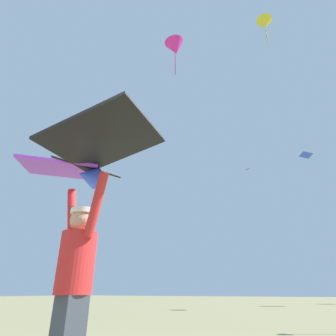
{
  "coord_description": "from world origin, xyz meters",
  "views": [
    {
      "loc": [
        2.18,
        -2.29,
        0.84
      ],
      "look_at": [
        0.13,
        1.57,
        2.81
      ],
      "focal_mm": 29.56,
      "sensor_mm": 36.0,
      "label": 1
    }
  ],
  "objects_px": {
    "distant_kite_yellow_far_center": "(264,24)",
    "distant_kite_blue_high_right": "(306,155)",
    "kite_flyer_person": "(74,281)",
    "held_stunt_kite": "(81,160)",
    "distant_kite_purple_low_right": "(247,169)",
    "distant_kite_magenta_low_left": "(175,48)"
  },
  "relations": [
    {
      "from": "distant_kite_yellow_far_center",
      "to": "distant_kite_blue_high_right",
      "type": "bearing_deg",
      "value": 72.25
    },
    {
      "from": "kite_flyer_person",
      "to": "distant_kite_yellow_far_center",
      "type": "relative_size",
      "value": 0.76
    },
    {
      "from": "kite_flyer_person",
      "to": "distant_kite_blue_high_right",
      "type": "xyz_separation_m",
      "value": [
        2.44,
        16.34,
        8.05
      ]
    },
    {
      "from": "held_stunt_kite",
      "to": "distant_kite_purple_low_right",
      "type": "height_order",
      "value": "distant_kite_purple_low_right"
    },
    {
      "from": "distant_kite_purple_low_right",
      "to": "distant_kite_magenta_low_left",
      "type": "bearing_deg",
      "value": -89.12
    },
    {
      "from": "distant_kite_magenta_low_left",
      "to": "kite_flyer_person",
      "type": "bearing_deg",
      "value": -69.72
    },
    {
      "from": "held_stunt_kite",
      "to": "distant_kite_yellow_far_center",
      "type": "xyz_separation_m",
      "value": [
        1.68,
        13.94,
        16.7
      ]
    },
    {
      "from": "held_stunt_kite",
      "to": "distant_kite_blue_high_right",
      "type": "height_order",
      "value": "distant_kite_blue_high_right"
    },
    {
      "from": "distant_kite_yellow_far_center",
      "to": "distant_kite_blue_high_right",
      "type": "xyz_separation_m",
      "value": [
        0.8,
        2.5,
        -9.85
      ]
    },
    {
      "from": "distant_kite_blue_high_right",
      "to": "held_stunt_kite",
      "type": "bearing_deg",
      "value": -98.56
    },
    {
      "from": "kite_flyer_person",
      "to": "distant_kite_magenta_low_left",
      "type": "xyz_separation_m",
      "value": [
        -3.31,
        8.96,
        13.34
      ]
    },
    {
      "from": "kite_flyer_person",
      "to": "held_stunt_kite",
      "type": "xyz_separation_m",
      "value": [
        -0.03,
        -0.09,
        1.21
      ]
    },
    {
      "from": "kite_flyer_person",
      "to": "distant_kite_blue_high_right",
      "type": "distance_m",
      "value": 18.38
    },
    {
      "from": "held_stunt_kite",
      "to": "distant_kite_magenta_low_left",
      "type": "bearing_deg",
      "value": 109.91
    },
    {
      "from": "distant_kite_yellow_far_center",
      "to": "kite_flyer_person",
      "type": "bearing_deg",
      "value": -96.77
    },
    {
      "from": "kite_flyer_person",
      "to": "held_stunt_kite",
      "type": "bearing_deg",
      "value": -109.25
    },
    {
      "from": "kite_flyer_person",
      "to": "distant_kite_blue_high_right",
      "type": "bearing_deg",
      "value": 81.5
    },
    {
      "from": "held_stunt_kite",
      "to": "distant_kite_blue_high_right",
      "type": "distance_m",
      "value": 17.98
    },
    {
      "from": "held_stunt_kite",
      "to": "distant_kite_purple_low_right",
      "type": "bearing_deg",
      "value": 97.17
    },
    {
      "from": "distant_kite_yellow_far_center",
      "to": "distant_kite_purple_low_right",
      "type": "height_order",
      "value": "distant_kite_yellow_far_center"
    },
    {
      "from": "distant_kite_blue_high_right",
      "to": "distant_kite_yellow_far_center",
      "type": "bearing_deg",
      "value": -107.75
    },
    {
      "from": "kite_flyer_person",
      "to": "distant_kite_yellow_far_center",
      "type": "xyz_separation_m",
      "value": [
        1.64,
        13.85,
        17.91
      ]
    }
  ]
}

